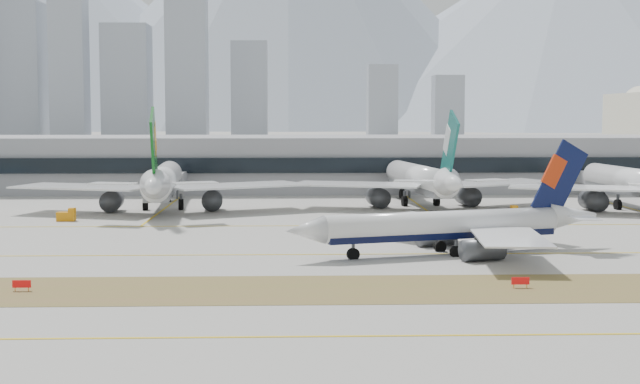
{
  "coord_description": "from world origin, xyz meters",
  "views": [
    {
      "loc": [
        2.4,
        -138.12,
        21.04
      ],
      "look_at": [
        7.57,
        18.0,
        7.5
      ],
      "focal_mm": 50.0,
      "sensor_mm": 36.0,
      "label": 1
    }
  ],
  "objects_px": {
    "taxiing_airliner": "(453,226)",
    "terminal": "(282,163)",
    "widebody_cathay": "(422,181)",
    "widebody_eva": "(163,183)",
    "widebody_china_air": "(637,184)"
  },
  "relations": [
    {
      "from": "widebody_eva",
      "to": "widebody_cathay",
      "type": "bearing_deg",
      "value": -87.28
    },
    {
      "from": "widebody_eva",
      "to": "terminal",
      "type": "relative_size",
      "value": 0.23
    },
    {
      "from": "widebody_cathay",
      "to": "widebody_eva",
      "type": "bearing_deg",
      "value": 90.4
    },
    {
      "from": "widebody_china_air",
      "to": "terminal",
      "type": "distance_m",
      "value": 98.53
    },
    {
      "from": "terminal",
      "to": "widebody_eva",
      "type": "bearing_deg",
      "value": -114.66
    },
    {
      "from": "widebody_china_air",
      "to": "terminal",
      "type": "xyz_separation_m",
      "value": [
        -79.13,
        58.7,
        1.7
      ]
    },
    {
      "from": "widebody_china_air",
      "to": "terminal",
      "type": "relative_size",
      "value": 0.22
    },
    {
      "from": "widebody_eva",
      "to": "widebody_cathay",
      "type": "relative_size",
      "value": 1.03
    },
    {
      "from": "taxiing_airliner",
      "to": "terminal",
      "type": "xyz_separation_m",
      "value": [
        -27.07,
        119.69,
        3.3
      ]
    },
    {
      "from": "taxiing_airliner",
      "to": "terminal",
      "type": "height_order",
      "value": "taxiing_airliner"
    },
    {
      "from": "terminal",
      "to": "widebody_china_air",
      "type": "bearing_deg",
      "value": -36.57
    },
    {
      "from": "widebody_eva",
      "to": "terminal",
      "type": "distance_m",
      "value": 61.97
    },
    {
      "from": "widebody_cathay",
      "to": "widebody_china_air",
      "type": "xyz_separation_m",
      "value": [
        46.44,
        -9.4,
        -0.16
      ]
    },
    {
      "from": "widebody_eva",
      "to": "taxiing_airliner",
      "type": "bearing_deg",
      "value": -144.25
    },
    {
      "from": "taxiing_airliner",
      "to": "widebody_eva",
      "type": "bearing_deg",
      "value": -66.69
    }
  ]
}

